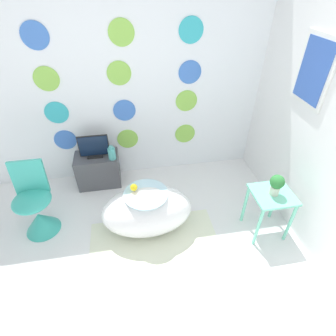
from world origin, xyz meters
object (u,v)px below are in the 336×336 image
Objects in this scene: chair at (37,211)px; potted_plant_left at (276,184)px; vase at (112,153)px; tv at (94,147)px; bathtub at (147,211)px.

chair is 3.68× the size of potted_plant_left.
chair is 1.01m from vase.
chair is 4.59× the size of vase.
tv is 2.05× the size of vase.
vase is (0.79, 0.58, 0.24)m from chair.
tv reaches higher than vase.
vase is at bearing 146.96° from potted_plant_left.
bathtub is at bearing -58.30° from tv.
tv is 2.06m from potted_plant_left.
chair is at bearing 170.60° from bathtub.
tv is at bearing 155.81° from vase.
vase is (0.20, -0.09, -0.05)m from tv.
vase is 0.80× the size of potted_plant_left.
chair is at bearing 169.83° from potted_plant_left.
potted_plant_left is (1.74, -1.09, 0.10)m from tv.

